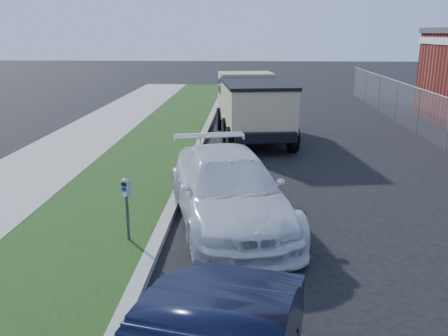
{
  "coord_description": "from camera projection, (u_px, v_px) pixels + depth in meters",
  "views": [
    {
      "loc": [
        -0.88,
        -9.34,
        3.98
      ],
      "look_at": [
        -1.4,
        1.0,
        1.0
      ],
      "focal_mm": 38.0,
      "sensor_mm": 36.0,
      "label": 1
    }
  ],
  "objects": [
    {
      "name": "dump_truck",
      "position": [
        252.0,
        104.0,
        18.21
      ],
      "size": [
        3.13,
        6.28,
        2.36
      ],
      "rotation": [
        0.0,
        0.0,
        0.14
      ],
      "color": "black",
      "rests_on": "ground"
    },
    {
      "name": "streetside",
      "position": [
        65.0,
        190.0,
        12.2
      ],
      "size": [
        6.12,
        50.0,
        0.15
      ],
      "color": "gray",
      "rests_on": "ground"
    },
    {
      "name": "white_wagon",
      "position": [
        229.0,
        189.0,
        10.1
      ],
      "size": [
        3.35,
        5.61,
        1.52
      ],
      "primitive_type": "imported",
      "rotation": [
        0.0,
        0.0,
        0.25
      ],
      "color": "silver",
      "rests_on": "ground"
    },
    {
      "name": "parking_meter",
      "position": [
        126.0,
        196.0,
        8.89
      ],
      "size": [
        0.2,
        0.17,
        1.24
      ],
      "rotation": [
        0.0,
        0.0,
        -0.37
      ],
      "color": "#3F4247",
      "rests_on": "ground"
    },
    {
      "name": "ground",
      "position": [
        288.0,
        227.0,
        10.03
      ],
      "size": [
        120.0,
        120.0,
        0.0
      ],
      "primitive_type": "plane",
      "color": "black",
      "rests_on": "ground"
    }
  ]
}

